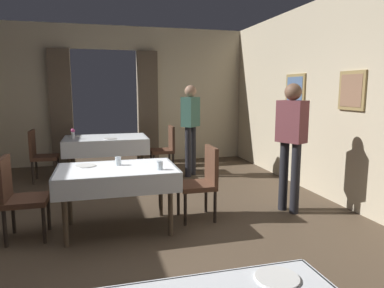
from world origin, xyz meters
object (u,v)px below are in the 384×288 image
at_px(chair_mid_left, 18,194).
at_px(chair_far_right, 166,147).
at_px(person_diner_standing_aside, 291,137).
at_px(glass_mid_b, 160,165).
at_px(dining_table_mid, 117,175).
at_px(dining_table_far, 106,142).
at_px(glass_mid_a, 118,161).
at_px(flower_vase_far, 73,133).
at_px(plate_far_c, 74,136).
at_px(plate_mid_c, 86,166).
at_px(person_waiter_by_doorway, 191,123).
at_px(chair_mid_right, 202,179).
at_px(chair_far_left, 40,153).
at_px(plate_near_c, 277,278).
at_px(plate_far_b, 110,139).

height_order(chair_mid_left, chair_far_right, same).
bearing_deg(person_diner_standing_aside, glass_mid_b, -171.24).
height_order(dining_table_mid, dining_table_far, same).
xyz_separation_m(glass_mid_a, flower_vase_far, (-0.67, 2.48, 0.05)).
distance_m(chair_mid_left, plate_far_c, 2.98).
height_order(dining_table_far, plate_mid_c, plate_mid_c).
bearing_deg(person_waiter_by_doorway, dining_table_mid, -122.69).
bearing_deg(plate_far_c, dining_table_far, -22.92).
distance_m(chair_mid_right, chair_mid_left, 2.13).
height_order(dining_table_mid, glass_mid_a, glass_mid_a).
xyz_separation_m(chair_far_left, person_waiter_by_doorway, (2.71, -0.27, 0.51)).
bearing_deg(plate_near_c, glass_mid_a, 101.95).
relative_size(chair_mid_left, plate_far_b, 4.20).
height_order(plate_mid_c, person_waiter_by_doorway, person_waiter_by_doorway).
distance_m(glass_mid_b, plate_mid_c, 0.91).
bearing_deg(chair_mid_right, dining_table_far, 113.40).
bearing_deg(chair_far_right, chair_mid_right, -90.50).
height_order(plate_near_c, glass_mid_b, glass_mid_b).
bearing_deg(chair_far_right, dining_table_mid, -111.81).
bearing_deg(chair_far_right, plate_far_b, -165.26).
relative_size(dining_table_far, person_waiter_by_doorway, 0.89).
bearing_deg(chair_mid_right, chair_mid_left, -177.63).
height_order(chair_mid_left, chair_far_left, same).
bearing_deg(glass_mid_a, chair_far_left, 116.68).
bearing_deg(plate_far_c, plate_near_c, -77.34).
bearing_deg(plate_far_c, chair_mid_right, -59.07).
relative_size(dining_table_mid, plate_mid_c, 5.87).
bearing_deg(plate_mid_c, chair_mid_left, -167.96).
bearing_deg(chair_mid_left, person_waiter_by_doorway, 42.08).
height_order(chair_far_right, flower_vase_far, flower_vase_far).
height_order(dining_table_far, chair_mid_right, chair_mid_right).
relative_size(chair_far_right, chair_far_left, 1.00).
bearing_deg(chair_mid_left, chair_far_left, 93.40).
distance_m(chair_far_right, chair_far_left, 2.31).
height_order(dining_table_far, person_waiter_by_doorway, person_waiter_by_doorway).
distance_m(glass_mid_b, plate_far_c, 3.38).
distance_m(chair_far_right, person_diner_standing_aside, 2.96).
relative_size(chair_far_right, person_waiter_by_doorway, 0.54).
xyz_separation_m(glass_mid_b, person_diner_standing_aside, (1.80, 0.28, 0.22)).
bearing_deg(dining_table_far, plate_far_b, -75.01).
distance_m(plate_mid_c, flower_vase_far, 2.46).
xyz_separation_m(dining_table_mid, plate_far_c, (-0.65, 2.96, 0.10)).
bearing_deg(dining_table_far, plate_mid_c, -96.33).
bearing_deg(plate_mid_c, flower_vase_far, 96.87).
xyz_separation_m(dining_table_mid, plate_far_b, (0.01, 2.43, 0.10)).
distance_m(dining_table_mid, chair_mid_left, 1.07).
xyz_separation_m(chair_far_left, plate_near_c, (1.83, -5.24, 0.24)).
height_order(dining_table_far, person_diner_standing_aside, person_diner_standing_aside).
height_order(glass_mid_a, glass_mid_b, glass_mid_a).
height_order(chair_far_right, person_waiter_by_doorway, person_waiter_by_doorway).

